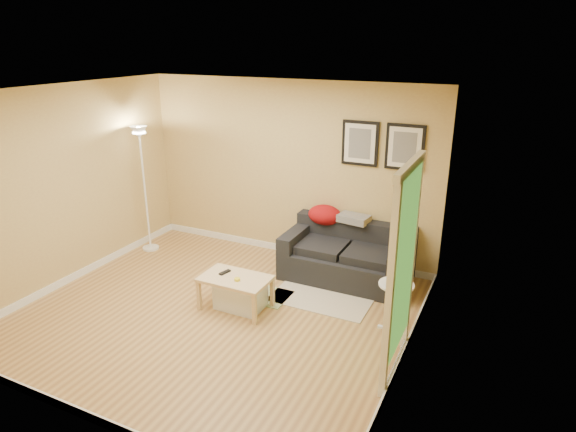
% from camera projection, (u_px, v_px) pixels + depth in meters
% --- Properties ---
extents(floor, '(4.50, 4.50, 0.00)m').
position_uv_depth(floor, '(217.00, 312.00, 5.98)').
color(floor, tan).
rests_on(floor, ground).
extents(ceiling, '(4.50, 4.50, 0.00)m').
position_uv_depth(ceiling, '(204.00, 92.00, 5.10)').
color(ceiling, white).
rests_on(ceiling, wall_back).
extents(wall_back, '(4.50, 0.00, 4.50)m').
position_uv_depth(wall_back, '(288.00, 170.00, 7.23)').
color(wall_back, tan).
rests_on(wall_back, ground).
extents(wall_front, '(4.50, 0.00, 4.50)m').
position_uv_depth(wall_front, '(66.00, 288.00, 3.84)').
color(wall_front, tan).
rests_on(wall_front, ground).
extents(wall_left, '(0.00, 4.00, 4.00)m').
position_uv_depth(wall_left, '(67.00, 186.00, 6.45)').
color(wall_left, tan).
rests_on(wall_left, ground).
extents(wall_right, '(0.00, 4.00, 4.00)m').
position_uv_depth(wall_right, '(413.00, 245.00, 4.62)').
color(wall_right, tan).
rests_on(wall_right, ground).
extents(baseboard_back, '(4.50, 0.02, 0.10)m').
position_uv_depth(baseboard_back, '(288.00, 249.00, 7.65)').
color(baseboard_back, white).
rests_on(baseboard_back, ground).
extents(baseboard_front, '(4.50, 0.02, 0.10)m').
position_uv_depth(baseboard_front, '(89.00, 416.00, 4.27)').
color(baseboard_front, white).
rests_on(baseboard_front, ground).
extents(baseboard_left, '(0.02, 4.00, 0.10)m').
position_uv_depth(baseboard_left, '(81.00, 273.00, 6.87)').
color(baseboard_left, white).
rests_on(baseboard_left, ground).
extents(baseboard_right, '(0.02, 4.00, 0.10)m').
position_uv_depth(baseboard_right, '(401.00, 358.00, 5.05)').
color(baseboard_right, white).
rests_on(baseboard_right, ground).
extents(sofa, '(1.70, 0.90, 0.75)m').
position_uv_depth(sofa, '(347.00, 254.00, 6.70)').
color(sofa, black).
rests_on(sofa, ground).
extents(red_throw, '(0.48, 0.36, 0.28)m').
position_uv_depth(red_throw, '(325.00, 215.00, 6.99)').
color(red_throw, '#9C0E12').
rests_on(red_throw, sofa).
extents(plaid_throw, '(0.45, 0.32, 0.10)m').
position_uv_depth(plaid_throw, '(354.00, 219.00, 6.82)').
color(plaid_throw, tan).
rests_on(plaid_throw, sofa).
extents(framed_print_left, '(0.50, 0.04, 0.60)m').
position_uv_depth(framed_print_left, '(360.00, 143.00, 6.60)').
color(framed_print_left, black).
rests_on(framed_print_left, wall_back).
extents(framed_print_right, '(0.50, 0.04, 0.60)m').
position_uv_depth(framed_print_right, '(405.00, 147.00, 6.36)').
color(framed_print_right, black).
rests_on(framed_print_right, wall_back).
extents(area_rug, '(1.25, 0.85, 0.01)m').
position_uv_depth(area_rug, '(323.00, 296.00, 6.35)').
color(area_rug, beige).
rests_on(area_rug, ground).
extents(green_runner, '(0.70, 0.50, 0.01)m').
position_uv_depth(green_runner, '(262.00, 294.00, 6.38)').
color(green_runner, '#668C4C').
rests_on(green_runner, ground).
extents(coffee_table, '(0.93, 0.70, 0.42)m').
position_uv_depth(coffee_table, '(236.00, 293.00, 6.01)').
color(coffee_table, '#E4C18B').
rests_on(coffee_table, ground).
extents(remote_control, '(0.09, 0.17, 0.02)m').
position_uv_depth(remote_control, '(225.00, 272.00, 6.05)').
color(remote_control, black).
rests_on(remote_control, coffee_table).
extents(tape_roll, '(0.07, 0.07, 0.03)m').
position_uv_depth(tape_roll, '(237.00, 279.00, 5.86)').
color(tape_roll, yellow).
rests_on(tape_roll, coffee_table).
extents(storage_bin, '(0.58, 0.42, 0.36)m').
position_uv_depth(storage_bin, '(241.00, 294.00, 6.05)').
color(storage_bin, white).
rests_on(storage_bin, ground).
extents(side_table, '(0.39, 0.39, 0.60)m').
position_uv_depth(side_table, '(395.00, 308.00, 5.50)').
color(side_table, white).
rests_on(side_table, ground).
extents(book_stack, '(0.20, 0.26, 0.08)m').
position_uv_depth(book_stack, '(398.00, 281.00, 5.37)').
color(book_stack, teal).
rests_on(book_stack, side_table).
extents(floor_lamp, '(0.25, 0.25, 1.94)m').
position_uv_depth(floor_lamp, '(145.00, 193.00, 7.47)').
color(floor_lamp, white).
rests_on(floor_lamp, ground).
extents(doorway, '(0.12, 1.01, 2.13)m').
position_uv_depth(doorway, '(401.00, 277.00, 4.61)').
color(doorway, white).
rests_on(doorway, ground).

